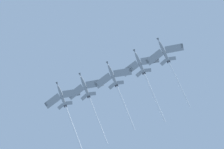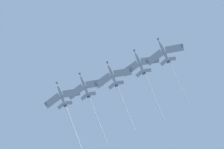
% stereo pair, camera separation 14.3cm
% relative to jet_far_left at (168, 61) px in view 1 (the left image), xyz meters
% --- Properties ---
extents(jet_far_left, '(35.73, 20.16, 15.15)m').
position_rel_jet_far_left_xyz_m(jet_far_left, '(0.00, 0.00, 0.00)').
color(jet_far_left, gray).
extents(jet_inner_left, '(37.31, 20.15, 15.22)m').
position_rel_jet_far_left_xyz_m(jet_inner_left, '(-1.75, -13.50, -0.10)').
color(jet_inner_left, gray).
extents(jet_centre, '(34.97, 20.15, 14.09)m').
position_rel_jet_far_left_xyz_m(jet_centre, '(0.25, -28.44, -0.90)').
color(jet_centre, gray).
extents(jet_inner_right, '(35.95, 20.15, 15.51)m').
position_rel_jet_far_left_xyz_m(jet_inner_right, '(2.11, -43.65, 0.18)').
color(jet_inner_right, gray).
extents(jet_far_right, '(35.27, 20.15, 14.28)m').
position_rel_jet_far_left_xyz_m(jet_far_right, '(1.64, -56.74, -0.02)').
color(jet_far_right, gray).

